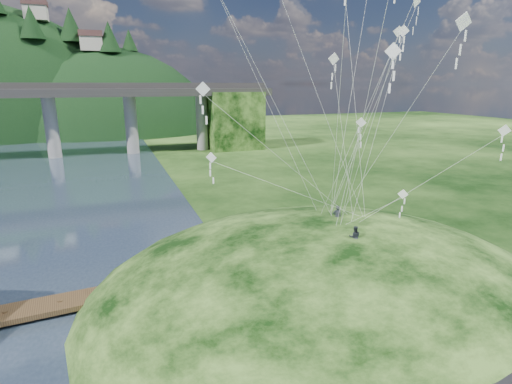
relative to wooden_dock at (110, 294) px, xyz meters
name	(u,v)px	position (x,y,z in m)	size (l,w,h in m)	color
ground	(229,331)	(6.81, -6.49, -0.46)	(320.00, 320.00, 0.00)	black
grass_hill	(325,311)	(14.81, -4.49, -1.96)	(36.00, 32.00, 13.00)	black
footpath	(452,378)	(14.27, -16.23, 1.62)	(22.29, 5.84, 0.83)	black
wooden_dock	(110,294)	(0.00, 0.00, 0.00)	(14.86, 3.50, 1.05)	#3C2A18
kite_flyers	(347,216)	(16.14, -4.52, 5.28)	(2.07, 4.93, 1.79)	#242830
kite_swarm	(350,27)	(15.25, -4.83, 17.62)	(20.93, 14.78, 20.18)	white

